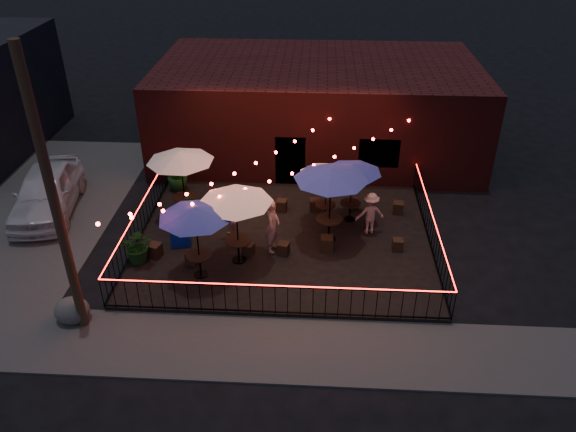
# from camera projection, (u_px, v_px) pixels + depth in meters

# --- Properties ---
(ground) EXTENTS (110.00, 110.00, 0.00)m
(ground) POSITION_uv_depth(u_px,v_px,m) (280.00, 276.00, 17.91)
(ground) COLOR black
(ground) RESTS_ON ground
(patio) EXTENTS (10.00, 8.00, 0.15)m
(patio) POSITION_uv_depth(u_px,v_px,m) (284.00, 239.00, 19.58)
(patio) COLOR black
(patio) RESTS_ON ground
(sidewalk) EXTENTS (18.00, 2.50, 0.05)m
(sidewalk) POSITION_uv_depth(u_px,v_px,m) (272.00, 348.00, 15.12)
(sidewalk) COLOR #43403D
(sidewalk) RESTS_ON ground
(brick_building) EXTENTS (14.00, 8.00, 4.00)m
(brick_building) POSITION_uv_depth(u_px,v_px,m) (317.00, 107.00, 25.35)
(brick_building) COLOR #3A1110
(brick_building) RESTS_ON ground
(utility_pole) EXTENTS (0.26, 0.26, 8.00)m
(utility_pole) POSITION_uv_depth(u_px,v_px,m) (54.00, 203.00, 13.88)
(utility_pole) COLOR #382717
(utility_pole) RESTS_ON ground
(fence_front) EXTENTS (10.00, 0.04, 1.04)m
(fence_front) POSITION_uv_depth(u_px,v_px,m) (275.00, 300.00, 15.86)
(fence_front) COLOR black
(fence_front) RESTS_ON patio
(fence_left) EXTENTS (0.04, 8.00, 1.04)m
(fence_left) POSITION_uv_depth(u_px,v_px,m) (141.00, 221.00, 19.52)
(fence_left) COLOR black
(fence_left) RESTS_ON patio
(fence_right) EXTENTS (0.04, 8.00, 1.04)m
(fence_right) POSITION_uv_depth(u_px,v_px,m) (431.00, 230.00, 19.03)
(fence_right) COLOR black
(fence_right) RESTS_ON patio
(festoon_lights) EXTENTS (10.02, 8.72, 1.32)m
(festoon_lights) POSITION_uv_depth(u_px,v_px,m) (252.00, 180.00, 18.11)
(festoon_lights) COLOR red
(festoon_lights) RESTS_ON ground
(cafe_table_0) EXTENTS (2.62, 2.62, 2.49)m
(cafe_table_0) POSITION_uv_depth(u_px,v_px,m) (195.00, 213.00, 16.54)
(cafe_table_0) COLOR black
(cafe_table_0) RESTS_ON patio
(cafe_table_1) EXTENTS (3.16, 3.16, 2.62)m
(cafe_table_1) POSITION_uv_depth(u_px,v_px,m) (180.00, 157.00, 19.55)
(cafe_table_1) COLOR black
(cafe_table_1) RESTS_ON patio
(cafe_table_2) EXTENTS (2.65, 2.65, 2.58)m
(cafe_table_2) POSITION_uv_depth(u_px,v_px,m) (236.00, 198.00, 17.16)
(cafe_table_2) COLOR black
(cafe_table_2) RESTS_ON patio
(cafe_table_3) EXTENTS (2.62, 2.62, 2.20)m
(cafe_table_3) POSITION_uv_depth(u_px,v_px,m) (327.00, 172.00, 19.46)
(cafe_table_3) COLOR black
(cafe_table_3) RESTS_ON patio
(cafe_table_4) EXTENTS (2.72, 2.72, 2.74)m
(cafe_table_4) POSITION_uv_depth(u_px,v_px,m) (331.00, 175.00, 18.15)
(cafe_table_4) COLOR black
(cafe_table_4) RESTS_ON patio
(cafe_table_5) EXTENTS (2.60, 2.60, 2.27)m
(cafe_table_5) POSITION_uv_depth(u_px,v_px,m) (353.00, 169.00, 19.51)
(cafe_table_5) COLOR black
(cafe_table_5) RESTS_ON patio
(bistro_chair_0) EXTENTS (0.50, 0.50, 0.47)m
(bistro_chair_0) POSITION_uv_depth(u_px,v_px,m) (155.00, 250.00, 18.46)
(bistro_chair_0) COLOR black
(bistro_chair_0) RESTS_ON patio
(bistro_chair_1) EXTENTS (0.43, 0.43, 0.41)m
(bistro_chair_1) POSITION_uv_depth(u_px,v_px,m) (192.00, 258.00, 18.14)
(bistro_chair_1) COLOR black
(bistro_chair_1) RESTS_ON patio
(bistro_chair_2) EXTENTS (0.41, 0.41, 0.43)m
(bistro_chair_2) POSITION_uv_depth(u_px,v_px,m) (184.00, 204.00, 21.09)
(bistro_chair_2) COLOR black
(bistro_chair_2) RESTS_ON patio
(bistro_chair_3) EXTENTS (0.43, 0.43, 0.42)m
(bistro_chair_3) POSITION_uv_depth(u_px,v_px,m) (228.00, 206.00, 21.01)
(bistro_chair_3) COLOR black
(bistro_chair_3) RESTS_ON patio
(bistro_chair_4) EXTENTS (0.42, 0.42, 0.40)m
(bistro_chair_4) POSITION_uv_depth(u_px,v_px,m) (249.00, 249.00, 18.57)
(bistro_chair_4) COLOR black
(bistro_chair_4) RESTS_ON patio
(bistro_chair_5) EXTENTS (0.43, 0.43, 0.43)m
(bistro_chair_5) POSITION_uv_depth(u_px,v_px,m) (283.00, 249.00, 18.59)
(bistro_chair_5) COLOR black
(bistro_chair_5) RESTS_ON patio
(bistro_chair_6) EXTENTS (0.41, 0.41, 0.44)m
(bistro_chair_6) POSITION_uv_depth(u_px,v_px,m) (282.00, 205.00, 21.01)
(bistro_chair_6) COLOR black
(bistro_chair_6) RESTS_ON patio
(bistro_chair_7) EXTENTS (0.40, 0.40, 0.44)m
(bistro_chair_7) POSITION_uv_depth(u_px,v_px,m) (315.00, 205.00, 21.05)
(bistro_chair_7) COLOR black
(bistro_chair_7) RESTS_ON patio
(bistro_chair_8) EXTENTS (0.42, 0.42, 0.49)m
(bistro_chair_8) POSITION_uv_depth(u_px,v_px,m) (327.00, 243.00, 18.79)
(bistro_chair_8) COLOR black
(bistro_chair_8) RESTS_ON patio
(bistro_chair_9) EXTENTS (0.35, 0.35, 0.41)m
(bistro_chair_9) POSITION_uv_depth(u_px,v_px,m) (398.00, 245.00, 18.80)
(bistro_chair_9) COLOR black
(bistro_chair_9) RESTS_ON patio
(bistro_chair_10) EXTENTS (0.37, 0.37, 0.42)m
(bistro_chair_10) POSITION_uv_depth(u_px,v_px,m) (353.00, 204.00, 21.10)
(bistro_chair_10) COLOR black
(bistro_chair_10) RESTS_ON patio
(bistro_chair_11) EXTENTS (0.42, 0.42, 0.44)m
(bistro_chair_11) POSITION_uv_depth(u_px,v_px,m) (398.00, 208.00, 20.86)
(bistro_chair_11) COLOR black
(bistro_chair_11) RESTS_ON patio
(patron_a) EXTENTS (0.57, 0.76, 1.87)m
(patron_a) POSITION_uv_depth(u_px,v_px,m) (273.00, 226.00, 18.43)
(patron_a) COLOR tan
(patron_a) RESTS_ON patio
(patron_b) EXTENTS (0.75, 0.93, 1.84)m
(patron_b) POSITION_uv_depth(u_px,v_px,m) (228.00, 218.00, 18.91)
(patron_b) COLOR #DCA38C
(patron_b) RESTS_ON patio
(patron_c) EXTENTS (1.10, 0.77, 1.55)m
(patron_c) POSITION_uv_depth(u_px,v_px,m) (370.00, 213.00, 19.44)
(patron_c) COLOR tan
(patron_c) RESTS_ON patio
(potted_shrub_a) EXTENTS (1.09, 0.95, 1.21)m
(potted_shrub_a) POSITION_uv_depth(u_px,v_px,m) (138.00, 246.00, 18.04)
(potted_shrub_a) COLOR #183511
(potted_shrub_a) RESTS_ON patio
(potted_shrub_b) EXTENTS (0.98, 0.86, 1.52)m
(potted_shrub_b) POSITION_uv_depth(u_px,v_px,m) (184.00, 213.00, 19.46)
(potted_shrub_b) COLOR #0B370A
(potted_shrub_b) RESTS_ON patio
(potted_shrub_c) EXTENTS (1.01, 1.01, 1.42)m
(potted_shrub_c) POSITION_uv_depth(u_px,v_px,m) (177.00, 173.00, 22.20)
(potted_shrub_c) COLOR #18360D
(potted_shrub_c) RESTS_ON patio
(cooler) EXTENTS (0.77, 0.61, 0.91)m
(cooler) POSITION_uv_depth(u_px,v_px,m) (180.00, 233.00, 18.95)
(cooler) COLOR #0A22A6
(cooler) RESTS_ON patio
(boulder) EXTENTS (1.07, 0.95, 0.74)m
(boulder) POSITION_uv_depth(u_px,v_px,m) (72.00, 310.00, 15.92)
(boulder) COLOR #4A4A45
(boulder) RESTS_ON ground
(car_white) EXTENTS (2.81, 5.24, 1.69)m
(car_white) POSITION_uv_depth(u_px,v_px,m) (47.00, 191.00, 20.96)
(car_white) COLOR silver
(car_white) RESTS_ON ground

